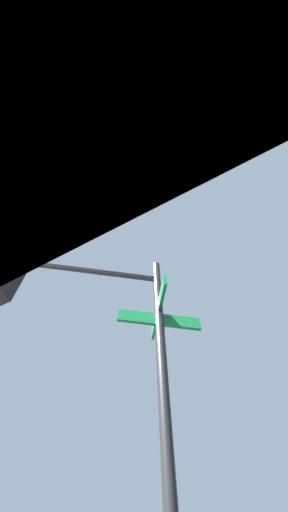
# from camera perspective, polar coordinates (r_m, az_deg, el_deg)

# --- Properties ---
(traffic_signal_near) EXTENTS (2.40, 1.83, 5.45)m
(traffic_signal_near) POSITION_cam_1_polar(r_m,az_deg,el_deg) (3.93, -11.75, -12.71)
(traffic_signal_near) COLOR black
(traffic_signal_near) RESTS_ON ground_plane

